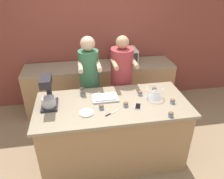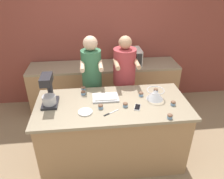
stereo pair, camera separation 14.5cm
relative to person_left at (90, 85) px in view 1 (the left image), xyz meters
The scene contains 21 objects.
ground_plane 1.15m from the person_left, 70.52° to the right, with size 16.00×16.00×0.00m, color #937A5B.
back_wall 1.19m from the person_left, 77.22° to the left, with size 10.00×0.06×2.70m.
island_counter 0.83m from the person_left, 70.52° to the right, with size 2.00×0.92×0.95m.
back_counter 0.88m from the person_left, 71.38° to the left, with size 2.80×0.60×0.90m.
person_left is the anchor object (origin of this frame).
person_right 0.51m from the person_left, ahead, with size 0.36×0.51×1.64m.
stand_mixer 0.87m from the person_left, 132.16° to the right, with size 0.20×0.30×0.41m.
mixing_bowl 1.05m from the person_left, 37.65° to the right, with size 0.24×0.24×0.14m.
baking_tray 0.59m from the person_left, 73.64° to the right, with size 0.35×0.24×0.04m.
microwave_oven 1.03m from the person_left, 45.29° to the left, with size 0.44×0.37×0.29m.
cell_phone 0.99m from the person_left, 56.41° to the right, with size 0.11×0.16×0.01m.
small_plate 0.87m from the person_left, 97.19° to the right, with size 0.18×0.18×0.02m.
knife 0.93m from the person_left, 78.06° to the right, with size 0.20×0.13×0.01m.
cupcake_0 0.88m from the person_left, 63.14° to the right, with size 0.06×0.06×0.06m.
cupcake_1 0.80m from the person_left, 83.97° to the right, with size 0.06×0.06×0.06m.
cupcake_2 1.30m from the person_left, 38.87° to the right, with size 0.06×0.06×0.06m.
cupcake_3 1.40m from the person_left, 51.14° to the right, with size 0.06×0.06×0.06m.
cupcake_4 1.01m from the person_left, 27.86° to the right, with size 0.06×0.06×0.06m.
cupcake_5 0.45m from the person_left, 107.79° to the right, with size 0.06×0.06×0.06m.
cupcake_6 0.86m from the person_left, 39.72° to the right, with size 0.06×0.06×0.06m.
cupcake_7 0.34m from the person_left, 114.13° to the right, with size 0.06×0.06×0.06m.
Camera 1 is at (-0.41, -2.36, 2.49)m, focal length 35.00 mm.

